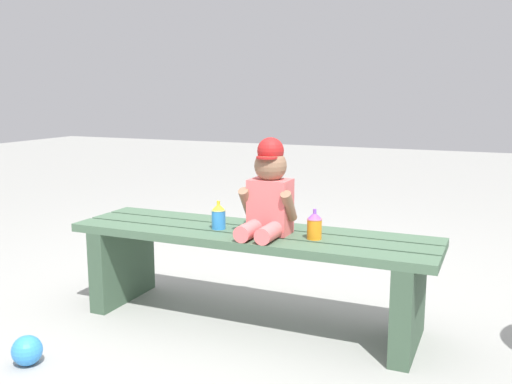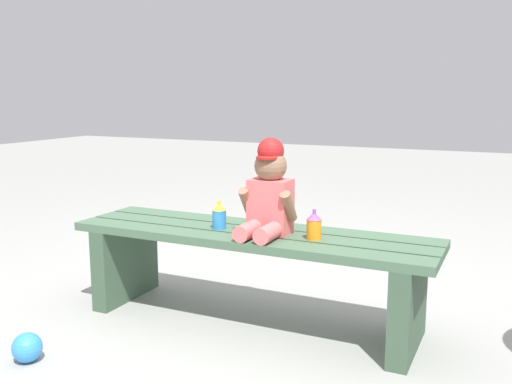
# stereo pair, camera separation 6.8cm
# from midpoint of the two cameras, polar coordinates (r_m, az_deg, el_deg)

# --- Properties ---
(ground_plane) EXTENTS (16.00, 16.00, 0.00)m
(ground_plane) POSITION_cam_midpoint_polar(r_m,az_deg,el_deg) (2.59, -1.29, -12.78)
(ground_plane) COLOR #999993
(park_bench) EXTENTS (1.59, 0.42, 0.41)m
(park_bench) POSITION_cam_midpoint_polar(r_m,az_deg,el_deg) (2.49, -1.31, -6.73)
(park_bench) COLOR #47664C
(park_bench) RESTS_ON ground_plane
(child_figure) EXTENTS (0.23, 0.27, 0.40)m
(child_figure) POSITION_cam_midpoint_polar(r_m,az_deg,el_deg) (2.36, 0.46, -0.06)
(child_figure) COLOR #E56666
(child_figure) RESTS_ON park_bench
(sippy_cup_left) EXTENTS (0.06, 0.06, 0.12)m
(sippy_cup_left) POSITION_cam_midpoint_polar(r_m,az_deg,el_deg) (2.48, -4.55, -2.38)
(sippy_cup_left) COLOR #338CE5
(sippy_cup_left) RESTS_ON park_bench
(sippy_cup_right) EXTENTS (0.06, 0.06, 0.12)m
(sippy_cup_right) POSITION_cam_midpoint_polar(r_m,az_deg,el_deg) (2.32, 5.03, -3.31)
(sippy_cup_right) COLOR orange
(sippy_cup_right) RESTS_ON park_bench
(toy_ball) EXTENTS (0.11, 0.11, 0.11)m
(toy_ball) POSITION_cam_midpoint_polar(r_m,az_deg,el_deg) (2.37, -22.70, -14.41)
(toy_ball) COLOR #338CE5
(toy_ball) RESTS_ON ground_plane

